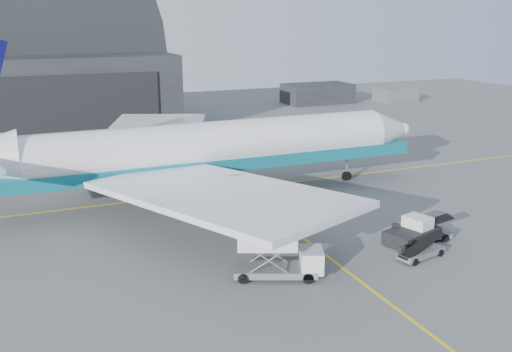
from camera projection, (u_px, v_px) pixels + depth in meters
name	position (u px, v px, depth m)	size (l,w,h in m)	color
ground	(333.00, 260.00, 42.80)	(200.00, 200.00, 0.00)	#565659
taxi_lines	(265.00, 209.00, 54.05)	(80.00, 42.12, 0.02)	gold
hangar	(5.00, 70.00, 89.73)	(50.00, 28.30, 28.00)	black
distant_bldg_a	(317.00, 103.00, 120.88)	(14.00, 8.00, 4.00)	black
distant_bldg_b	(395.00, 101.00, 123.65)	(8.00, 6.00, 2.80)	slate
airliner	(197.00, 150.00, 56.01)	(50.69, 49.15, 17.79)	white
catering_truck	(275.00, 248.00, 39.51)	(6.58, 4.48, 4.25)	slate
pushback_tug	(413.00, 233.00, 46.05)	(5.11, 3.80, 2.12)	black
belt_loader_a	(420.00, 252.00, 43.07)	(4.41, 2.24, 1.65)	slate
belt_loader_b	(420.00, 233.00, 46.51)	(5.23, 2.51, 1.95)	slate
traffic_cone	(296.00, 226.00, 49.03)	(0.37, 0.37, 0.53)	#FF4308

